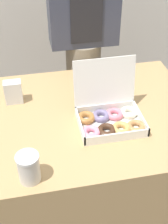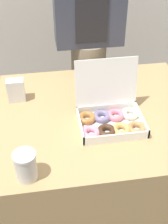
{
  "view_description": "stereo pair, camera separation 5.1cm",
  "coord_description": "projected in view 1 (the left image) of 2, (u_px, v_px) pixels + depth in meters",
  "views": [
    {
      "loc": [
        -0.32,
        -1.22,
        1.75
      ],
      "look_at": [
        -0.1,
        -0.13,
        0.87
      ],
      "focal_mm": 50.0,
      "sensor_mm": 36.0,
      "label": 1
    },
    {
      "loc": [
        -0.27,
        -1.23,
        1.75
      ],
      "look_at": [
        -0.1,
        -0.13,
        0.87
      ],
      "focal_mm": 50.0,
      "sensor_mm": 36.0,
      "label": 2
    }
  ],
  "objects": [
    {
      "name": "ground_plane",
      "position": [
        95.0,
        201.0,
        2.07
      ],
      "size": [
        14.0,
        14.0,
        0.0
      ],
      "primitive_type": "plane",
      "color": "#4C4742"
    },
    {
      "name": "person_customer",
      "position": [
        83.0,
        34.0,
        2.01
      ],
      "size": [
        0.43,
        0.24,
        1.64
      ],
      "color": "gray",
      "rests_on": "ground_plane"
    },
    {
      "name": "napkin_holder",
      "position": [
        13.0,
        92.0,
        1.64
      ],
      "size": [
        0.09,
        0.06,
        0.13
      ],
      "color": "silver",
      "rests_on": "table"
    },
    {
      "name": "table",
      "position": [
        97.0,
        163.0,
        1.84
      ],
      "size": [
        1.05,
        0.9,
        0.76
      ],
      "color": "tan",
      "rests_on": "ground_plane"
    },
    {
      "name": "donut_box",
      "position": [
        109.0,
        117.0,
        1.51
      ],
      "size": [
        0.35,
        0.28,
        0.29
      ],
      "color": "white",
      "rests_on": "table"
    },
    {
      "name": "coffee_cup",
      "position": [
        29.0,
        168.0,
        1.22
      ],
      "size": [
        0.09,
        0.09,
        0.13
      ],
      "color": "silver",
      "rests_on": "table"
    }
  ]
}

